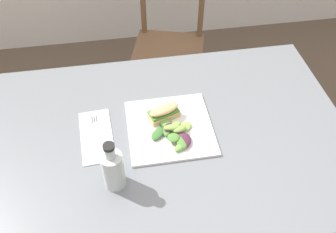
{
  "coord_description": "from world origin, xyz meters",
  "views": [
    {
      "loc": [
        -0.16,
        -0.75,
        1.71
      ],
      "look_at": [
        -0.02,
        0.12,
        0.76
      ],
      "focal_mm": 38.22,
      "sensor_mm": 36.0,
      "label": 1
    }
  ],
  "objects_px": {
    "fork_on_napkin": "(96,131)",
    "dining_table": "(151,156)",
    "sandwich_half_front": "(164,112)",
    "chair_wooden_far": "(169,47)",
    "bottle_cold_brew": "(113,171)",
    "plate_lunch": "(170,127)"
  },
  "relations": [
    {
      "from": "fork_on_napkin",
      "to": "dining_table",
      "type": "bearing_deg",
      "value": -14.71
    },
    {
      "from": "dining_table",
      "to": "fork_on_napkin",
      "type": "relative_size",
      "value": 7.64
    },
    {
      "from": "sandwich_half_front",
      "to": "dining_table",
      "type": "bearing_deg",
      "value": -130.71
    },
    {
      "from": "chair_wooden_far",
      "to": "bottle_cold_brew",
      "type": "relative_size",
      "value": 4.58
    },
    {
      "from": "sandwich_half_front",
      "to": "bottle_cold_brew",
      "type": "distance_m",
      "value": 0.31
    },
    {
      "from": "dining_table",
      "to": "sandwich_half_front",
      "type": "height_order",
      "value": "sandwich_half_front"
    },
    {
      "from": "dining_table",
      "to": "chair_wooden_far",
      "type": "bearing_deg",
      "value": 76.53
    },
    {
      "from": "plate_lunch",
      "to": "bottle_cold_brew",
      "type": "distance_m",
      "value": 0.29
    },
    {
      "from": "sandwich_half_front",
      "to": "bottle_cold_brew",
      "type": "bearing_deg",
      "value": -128.4
    },
    {
      "from": "sandwich_half_front",
      "to": "plate_lunch",
      "type": "bearing_deg",
      "value": -73.64
    },
    {
      "from": "bottle_cold_brew",
      "to": "chair_wooden_far",
      "type": "bearing_deg",
      "value": 72.09
    },
    {
      "from": "chair_wooden_far",
      "to": "sandwich_half_front",
      "type": "bearing_deg",
      "value": -100.52
    },
    {
      "from": "bottle_cold_brew",
      "to": "sandwich_half_front",
      "type": "bearing_deg",
      "value": 51.6
    },
    {
      "from": "bottle_cold_brew",
      "to": "plate_lunch",
      "type": "bearing_deg",
      "value": 43.7
    },
    {
      "from": "chair_wooden_far",
      "to": "dining_table",
      "type": "bearing_deg",
      "value": -103.47
    },
    {
      "from": "dining_table",
      "to": "chair_wooden_far",
      "type": "height_order",
      "value": "chair_wooden_far"
    },
    {
      "from": "dining_table",
      "to": "sandwich_half_front",
      "type": "relative_size",
      "value": 11.64
    },
    {
      "from": "chair_wooden_far",
      "to": "plate_lunch",
      "type": "relative_size",
      "value": 2.92
    },
    {
      "from": "dining_table",
      "to": "plate_lunch",
      "type": "height_order",
      "value": "plate_lunch"
    },
    {
      "from": "plate_lunch",
      "to": "fork_on_napkin",
      "type": "height_order",
      "value": "plate_lunch"
    },
    {
      "from": "chair_wooden_far",
      "to": "fork_on_napkin",
      "type": "height_order",
      "value": "chair_wooden_far"
    },
    {
      "from": "sandwich_half_front",
      "to": "chair_wooden_far",
      "type": "bearing_deg",
      "value": 79.48
    }
  ]
}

